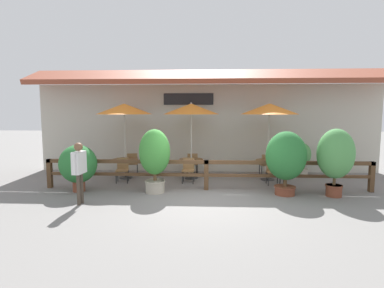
{
  "coord_description": "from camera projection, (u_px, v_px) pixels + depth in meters",
  "views": [
    {
      "loc": [
        0.02,
        -8.34,
        2.49
      ],
      "look_at": [
        -0.48,
        1.56,
        1.42
      ],
      "focal_mm": 28.0,
      "sensor_mm": 36.0,
      "label": 1
    }
  ],
  "objects": [
    {
      "name": "ground_plane",
      "position": [
        206.0,
        199.0,
        8.55
      ],
      "size": [
        60.0,
        60.0,
        0.0
      ],
      "primitive_type": "plane",
      "color": "slate"
    },
    {
      "name": "building_facade",
      "position": [
        207.0,
        119.0,
        12.39
      ],
      "size": [
        14.28,
        1.49,
        4.23
      ],
      "color": "#BCB7A8",
      "rests_on": "ground"
    },
    {
      "name": "patio_railing",
      "position": [
        206.0,
        168.0,
        9.52
      ],
      "size": [
        10.4,
        0.14,
        0.95
      ],
      "color": "brown",
      "rests_on": "ground"
    },
    {
      "name": "patio_umbrella_near",
      "position": [
        124.0,
        109.0,
        11.0
      ],
      "size": [
        2.05,
        2.05,
        2.82
      ],
      "color": "#B7B2A8",
      "rests_on": "ground"
    },
    {
      "name": "dining_table_near",
      "position": [
        126.0,
        163.0,
        11.22
      ],
      "size": [
        0.9,
        0.9,
        0.73
      ],
      "color": "brown",
      "rests_on": "ground"
    },
    {
      "name": "chair_near_streetside",
      "position": [
        122.0,
        169.0,
        10.58
      ],
      "size": [
        0.48,
        0.48,
        0.86
      ],
      "rotation": [
        0.0,
        0.0,
        0.16
      ],
      "color": "olive",
      "rests_on": "ground"
    },
    {
      "name": "chair_near_wallside",
      "position": [
        132.0,
        162.0,
        11.87
      ],
      "size": [
        0.5,
        0.5,
        0.86
      ],
      "rotation": [
        0.0,
        0.0,
        3.36
      ],
      "color": "olive",
      "rests_on": "ground"
    },
    {
      "name": "patio_umbrella_middle",
      "position": [
        191.0,
        109.0,
        10.95
      ],
      "size": [
        2.05,
        2.05,
        2.82
      ],
      "color": "#B7B2A8",
      "rests_on": "ground"
    },
    {
      "name": "dining_table_middle",
      "position": [
        191.0,
        163.0,
        11.17
      ],
      "size": [
        0.9,
        0.9,
        0.73
      ],
      "color": "brown",
      "rests_on": "ground"
    },
    {
      "name": "chair_middle_streetside",
      "position": [
        188.0,
        169.0,
        10.52
      ],
      "size": [
        0.43,
        0.43,
        0.86
      ],
      "rotation": [
        0.0,
        0.0,
        -0.03
      ],
      "color": "olive",
      "rests_on": "ground"
    },
    {
      "name": "chair_middle_wallside",
      "position": [
        192.0,
        163.0,
        11.84
      ],
      "size": [
        0.48,
        0.48,
        0.86
      ],
      "rotation": [
        0.0,
        0.0,
        3.29
      ],
      "color": "olive",
      "rests_on": "ground"
    },
    {
      "name": "patio_umbrella_far",
      "position": [
        269.0,
        109.0,
        10.69
      ],
      "size": [
        2.05,
        2.05,
        2.82
      ],
      "color": "#B7B2A8",
      "rests_on": "ground"
    },
    {
      "name": "dining_table_far",
      "position": [
        268.0,
        164.0,
        10.91
      ],
      "size": [
        0.9,
        0.9,
        0.73
      ],
      "color": "brown",
      "rests_on": "ground"
    },
    {
      "name": "chair_far_streetside",
      "position": [
        273.0,
        170.0,
        10.24
      ],
      "size": [
        0.42,
        0.42,
        0.86
      ],
      "rotation": [
        0.0,
        0.0,
        -0.01
      ],
      "color": "olive",
      "rests_on": "ground"
    },
    {
      "name": "chair_far_wallside",
      "position": [
        266.0,
        164.0,
        11.59
      ],
      "size": [
        0.44,
        0.44,
        0.86
      ],
      "rotation": [
        0.0,
        0.0,
        3.19
      ],
      "color": "olive",
      "rests_on": "ground"
    },
    {
      "name": "potted_plant_broad_leaf",
      "position": [
        336.0,
        156.0,
        8.71
      ],
      "size": [
        1.05,
        0.95,
        2.0
      ],
      "color": "brown",
      "rests_on": "ground"
    },
    {
      "name": "potted_plant_tall_tropical",
      "position": [
        155.0,
        156.0,
        9.15
      ],
      "size": [
        0.95,
        0.86,
        1.96
      ],
      "color": "#B7AD99",
      "rests_on": "ground"
    },
    {
      "name": "potted_plant_small_flowering",
      "position": [
        78.0,
        165.0,
        9.29
      ],
      "size": [
        1.16,
        1.05,
        1.47
      ],
      "color": "brown",
      "rests_on": "ground"
    },
    {
      "name": "potted_plant_corner_fern",
      "position": [
        286.0,
        158.0,
        8.9
      ],
      "size": [
        1.2,
        1.08,
        1.91
      ],
      "color": "brown",
      "rests_on": "ground"
    },
    {
      "name": "potted_plant_entrance_palm",
      "position": [
        302.0,
        157.0,
        11.81
      ],
      "size": [
        0.7,
        0.63,
        1.26
      ],
      "color": "#B7AD99",
      "rests_on": "ground"
    },
    {
      "name": "pedestrian",
      "position": [
        79.0,
        165.0,
        7.98
      ],
      "size": [
        0.24,
        0.59,
        1.68
      ],
      "rotation": [
        0.0,
        0.0,
        -1.66
      ],
      "color": "#42382D",
      "rests_on": "ground"
    }
  ]
}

